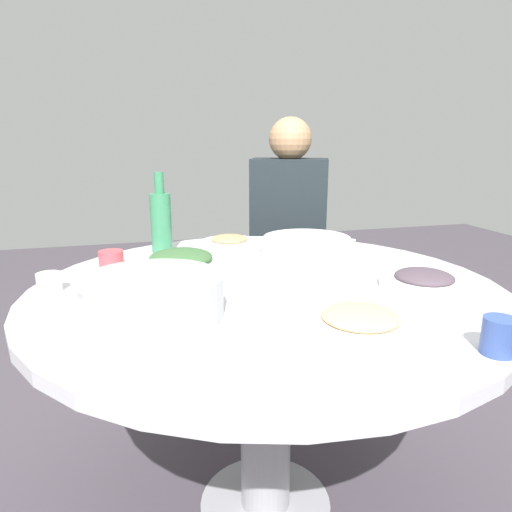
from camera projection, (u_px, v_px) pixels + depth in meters
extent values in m
plane|color=#443D46|center=(265.00, 509.00, 1.44)|extent=(8.00, 8.00, 0.00)
cylinder|color=#99999E|center=(265.00, 505.00, 1.43)|extent=(0.40, 0.40, 0.03)
cylinder|color=#99999E|center=(266.00, 404.00, 1.34)|extent=(0.15, 0.15, 0.68)
cylinder|color=silver|center=(267.00, 290.00, 1.26)|extent=(1.27, 1.27, 0.03)
cylinder|color=#B2B5BA|center=(152.00, 297.00, 1.01)|extent=(0.32, 0.32, 0.09)
ellipsoid|color=white|center=(152.00, 295.00, 1.01)|extent=(0.26, 0.26, 0.10)
cube|color=white|center=(159.00, 265.00, 1.08)|extent=(0.09, 0.16, 0.01)
cylinder|color=white|center=(306.00, 246.00, 1.56)|extent=(0.30, 0.30, 0.06)
cylinder|color=#331A0B|center=(306.00, 248.00, 1.56)|extent=(0.26, 0.26, 0.04)
cylinder|color=silver|center=(307.00, 240.00, 1.55)|extent=(0.13, 0.31, 0.01)
cylinder|color=silver|center=(360.00, 323.00, 0.97)|extent=(0.25, 0.25, 0.02)
ellipsoid|color=#D9B477|center=(361.00, 316.00, 0.96)|extent=(0.16, 0.16, 0.03)
cylinder|color=white|center=(424.00, 283.00, 1.22)|extent=(0.23, 0.23, 0.03)
ellipsoid|color=#493C47|center=(424.00, 277.00, 1.21)|extent=(0.15, 0.15, 0.04)
cylinder|color=white|center=(181.00, 265.00, 1.40)|extent=(0.25, 0.25, 0.03)
ellipsoid|color=#375D33|center=(181.00, 258.00, 1.39)|extent=(0.19, 0.19, 0.05)
cylinder|color=silver|center=(228.00, 243.00, 1.71)|extent=(0.20, 0.20, 0.02)
ellipsoid|color=tan|center=(228.00, 239.00, 1.70)|extent=(0.13, 0.13, 0.03)
cylinder|color=#357E55|center=(161.00, 223.00, 1.58)|extent=(0.07, 0.07, 0.21)
cylinder|color=#357E55|center=(159.00, 183.00, 1.55)|extent=(0.03, 0.03, 0.07)
cylinder|color=#344D94|center=(499.00, 336.00, 0.84)|extent=(0.06, 0.06, 0.07)
cylinder|color=white|center=(49.00, 282.00, 1.19)|extent=(0.06, 0.06, 0.05)
cylinder|color=#C2424A|center=(111.00, 259.00, 1.41)|extent=(0.07, 0.07, 0.05)
cylinder|color=brown|center=(287.00, 327.00, 2.24)|extent=(0.30, 0.30, 0.46)
cube|color=#2D333D|center=(288.00, 270.00, 2.17)|extent=(0.44, 0.43, 0.12)
cube|color=black|center=(289.00, 210.00, 2.10)|extent=(0.32, 0.39, 0.46)
sphere|color=#A47B58|center=(290.00, 139.00, 2.02)|extent=(0.19, 0.19, 0.19)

